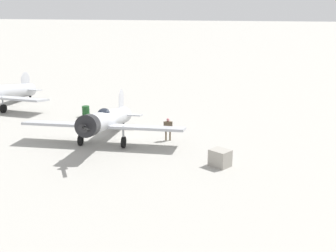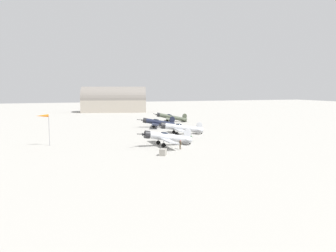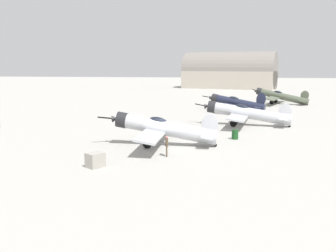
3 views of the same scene
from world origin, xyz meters
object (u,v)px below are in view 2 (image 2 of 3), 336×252
object	(u,v)px
airplane_far_line	(158,122)
windsock_mast	(43,117)
airplane_outer_stand	(171,117)
fuel_drum	(191,138)
airplane_foreground	(167,137)
airplane_mid_apron	(180,128)
equipment_crate	(163,152)
ground_crew_mechanic	(180,144)

from	to	relation	value
airplane_far_line	windsock_mast	distance (m)	36.13
airplane_outer_stand	fuel_drum	xyz separation A→B (m)	(-8.80, -37.31, -1.01)
airplane_foreground	fuel_drum	world-z (taller)	airplane_foreground
airplane_foreground	airplane_outer_stand	bearing A→B (deg)	-111.49
airplane_mid_apron	equipment_crate	xyz separation A→B (m)	(-11.40, -21.78, -1.00)
airplane_mid_apron	airplane_far_line	xyz separation A→B (m)	(-0.95, 15.07, -0.18)
ground_crew_mechanic	airplane_outer_stand	bearing A→B (deg)	-118.09
airplane_far_line	ground_crew_mechanic	xyz separation A→B (m)	(-5.90, -32.75, -0.33)
ground_crew_mechanic	airplane_foreground	bearing A→B (deg)	-86.52
ground_crew_mechanic	windsock_mast	size ratio (longest dim) A/B	0.28
airplane_mid_apron	airplane_outer_stand	xyz separation A→B (m)	(7.47, 28.02, -0.04)
fuel_drum	airplane_far_line	bearing A→B (deg)	89.11
fuel_drum	airplane_outer_stand	bearing A→B (deg)	76.73
airplane_foreground	airplane_outer_stand	distance (m)	44.13
windsock_mast	airplane_far_line	bearing A→B (deg)	36.48
ground_crew_mechanic	equipment_crate	xyz separation A→B (m)	(-4.55, -4.10, -0.49)
airplane_far_line	fuel_drum	bearing A→B (deg)	107.42
equipment_crate	airplane_mid_apron	bearing A→B (deg)	62.36
equipment_crate	ground_crew_mechanic	bearing A→B (deg)	41.99
ground_crew_mechanic	equipment_crate	world-z (taller)	ground_crew_mechanic
airplane_far_line	windsock_mast	world-z (taller)	windsock_mast
airplane_mid_apron	ground_crew_mechanic	size ratio (longest dim) A/B	7.02
airplane_far_line	airplane_outer_stand	xyz separation A→B (m)	(8.43, 12.95, 0.14)
ground_crew_mechanic	equipment_crate	size ratio (longest dim) A/B	1.10
airplane_mid_apron	fuel_drum	bearing A→B (deg)	89.21
airplane_mid_apron	windsock_mast	xyz separation A→B (m)	(-29.82, -6.27, 3.94)
airplane_foreground	equipment_crate	size ratio (longest dim) A/B	7.62
airplane_far_line	equipment_crate	distance (m)	38.31
airplane_foreground	equipment_crate	xyz separation A→B (m)	(-3.46, -8.44, -1.06)
airplane_foreground	ground_crew_mechanic	xyz separation A→B (m)	(1.10, -4.34, -0.58)
airplane_outer_stand	airplane_far_line	bearing A→B (deg)	76.53
windsock_mast	airplane_mid_apron	bearing A→B (deg)	11.88
equipment_crate	windsock_mast	bearing A→B (deg)	139.90
airplane_foreground	equipment_crate	world-z (taller)	airplane_foreground
airplane_mid_apron	windsock_mast	size ratio (longest dim) A/B	1.98
airplane_mid_apron	ground_crew_mechanic	world-z (taller)	airplane_mid_apron
windsock_mast	airplane_outer_stand	bearing A→B (deg)	42.60
airplane_mid_apron	ground_crew_mechanic	distance (m)	18.97
airplane_outer_stand	ground_crew_mechanic	world-z (taller)	airplane_outer_stand
airplane_mid_apron	fuel_drum	distance (m)	9.45
airplane_far_line	airplane_outer_stand	size ratio (longest dim) A/B	0.82
equipment_crate	windsock_mast	size ratio (longest dim) A/B	0.26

